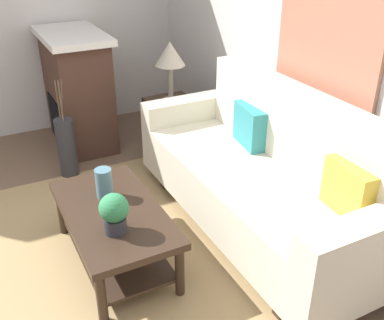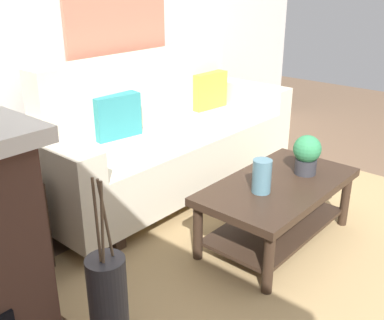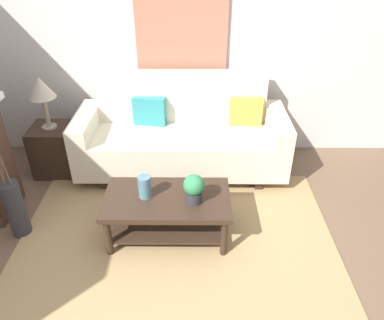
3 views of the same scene
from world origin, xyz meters
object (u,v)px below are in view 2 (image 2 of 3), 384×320
Objects in this scene: coffee_table at (277,199)px; floor_vase at (109,314)px; couch at (164,140)px; throw_pillow_mustard at (209,90)px; potted_plant_tabletop at (307,153)px; throw_pillow_teal at (116,116)px; framed_painting at (117,6)px; tabletop_vase at (262,176)px.

floor_vase reaches higher than coffee_table.
couch is 0.77m from throw_pillow_mustard.
couch is 8.69× the size of potted_plant_tabletop.
throw_pillow_teal is 1.31m from coffee_table.
floor_vase is at bearing -132.05° from throw_pillow_teal.
potted_plant_tabletop is at bearing -114.02° from throw_pillow_mustard.
framed_painting reaches higher than throw_pillow_mustard.
throw_pillow_teal is at bearing -136.27° from framed_painting.
potted_plant_tabletop is (-0.57, -1.29, -0.11)m from throw_pillow_mustard.
throw_pillow_teal is at bearing 111.10° from potted_plant_tabletop.
couch is at bearing -19.37° from throw_pillow_teal.
coffee_table is 1.97× the size of floor_vase.
potted_plant_tabletop is at bearing -9.06° from tabletop_vase.
coffee_table is at bearing -123.25° from throw_pillow_mustard.
couch is 2.28× the size of framed_painting.
floor_vase is (-2.17, -1.22, -0.40)m from throw_pillow_mustard.
couch is 1.13m from tabletop_vase.
potted_plant_tabletop is at bearing -2.39° from floor_vase.
throw_pillow_teal is at bearing 160.63° from couch.
framed_painting reaches higher than couch.
throw_pillow_mustard is at bearing 9.97° from couch.
framed_painting is at bearing 90.00° from couch.
throw_pillow_mustard is 1.58m from tabletop_vase.
throw_pillow_mustard is at bearing -25.56° from framed_painting.
throw_pillow_teal is 0.33× the size of coffee_table.
throw_pillow_teal is at bearing 93.52° from tabletop_vase.
throw_pillow_teal reaches higher than potted_plant_tabletop.
floor_vase is (-1.10, -1.22, -0.40)m from throw_pillow_teal.
tabletop_vase is (-0.99, -1.22, -0.15)m from throw_pillow_mustard.
coffee_table is 5.34× the size of tabletop_vase.
throw_pillow_teal is 0.65× the size of floor_vase.
throw_pillow_teal is 0.36× the size of framed_painting.
tabletop_vase is 1.20m from floor_vase.
couch is at bearing -170.03° from throw_pillow_mustard.
throw_pillow_mustard is 1.41m from potted_plant_tabletop.
floor_vase is (-1.17, -0.00, -0.25)m from tabletop_vase.
throw_pillow_mustard is at bearing 0.00° from throw_pillow_teal.
tabletop_vase is (-0.28, -1.09, 0.10)m from couch.
potted_plant_tabletop reaches higher than coffee_table.
throw_pillow_teal is 1.23m from tabletop_vase.
tabletop_vase is at bearing -129.21° from throw_pillow_mustard.
coffee_table is 1.10× the size of framed_painting.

